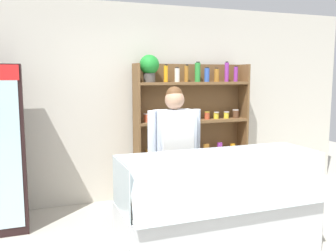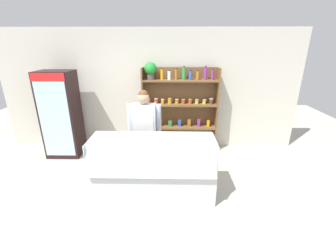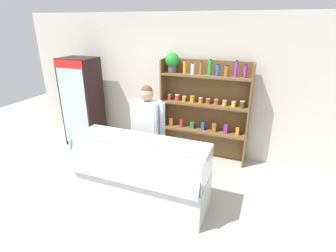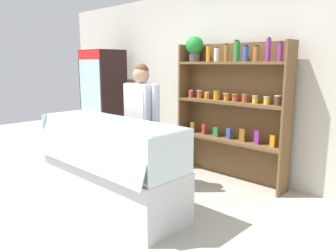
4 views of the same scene
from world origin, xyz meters
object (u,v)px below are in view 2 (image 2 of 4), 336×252
at_px(deli_display_case, 153,177).
at_px(shop_clerk, 144,126).
at_px(shelving_unit, 177,103).
at_px(drinks_fridge, 61,115).

bearing_deg(deli_display_case, shop_clerk, 106.46).
relative_size(shelving_unit, deli_display_case, 1.03).
bearing_deg(drinks_fridge, shop_clerk, -21.54).
height_order(shelving_unit, deli_display_case, shelving_unit).
relative_size(shelving_unit, shop_clerk, 1.24).
height_order(drinks_fridge, deli_display_case, drinks_fridge).
bearing_deg(drinks_fridge, shelving_unit, 7.34).
distance_m(shelving_unit, shop_clerk, 1.24).
height_order(drinks_fridge, shop_clerk, drinks_fridge).
xyz_separation_m(shelving_unit, deli_display_case, (-0.41, -1.73, -0.81)).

